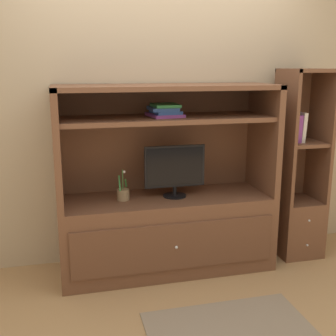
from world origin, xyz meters
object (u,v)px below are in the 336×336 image
at_px(tv_monitor, 175,169).
at_px(upright_book_row, 295,127).
at_px(media_console, 166,212).
at_px(magazine_stack, 164,111).
at_px(potted_plant, 123,194).
at_px(bookshelf_tall, 298,192).

distance_m(tv_monitor, upright_book_row, 1.10).
bearing_deg(media_console, magazine_stack, -167.33).
height_order(media_console, potted_plant, media_console).
bearing_deg(upright_book_row, tv_monitor, -179.49).
height_order(potted_plant, magazine_stack, magazine_stack).
bearing_deg(bookshelf_tall, upright_book_row, -171.36).
height_order(media_console, bookshelf_tall, bookshelf_tall).
distance_m(media_console, magazine_stack, 0.83).
bearing_deg(media_console, bookshelf_tall, 0.22).
distance_m(tv_monitor, bookshelf_tall, 1.16).
bearing_deg(media_console, tv_monitor, -13.53).
distance_m(tv_monitor, magazine_stack, 0.47).
xyz_separation_m(magazine_stack, upright_book_row, (1.14, -0.00, -0.17)).
distance_m(tv_monitor, potted_plant, 0.46).
bearing_deg(bookshelf_tall, magazine_stack, -179.62).
relative_size(magazine_stack, bookshelf_tall, 0.19).
bearing_deg(upright_book_row, potted_plant, -179.98).
xyz_separation_m(media_console, upright_book_row, (1.12, -0.01, 0.66)).
relative_size(media_console, tv_monitor, 3.49).
relative_size(potted_plant, bookshelf_tall, 0.15).
bearing_deg(potted_plant, media_console, 1.16).
relative_size(tv_monitor, upright_book_row, 1.92).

